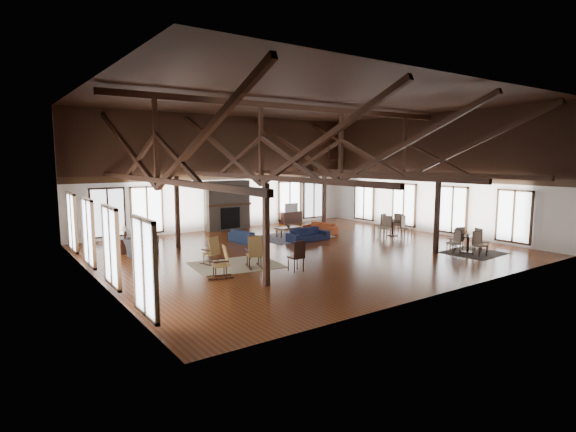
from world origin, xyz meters
TOP-DOWN VIEW (x-y plane):
  - floor at (0.00, 0.00)m, footprint 16.00×16.00m
  - ceiling at (0.00, 0.00)m, footprint 16.00×14.00m
  - wall_back at (0.00, 7.00)m, footprint 16.00×0.02m
  - wall_front at (0.00, -7.00)m, footprint 16.00×0.02m
  - wall_left at (-8.00, 0.00)m, footprint 0.02×14.00m
  - wall_right at (8.00, 0.00)m, footprint 0.02×14.00m
  - roof_truss at (0.00, 0.00)m, footprint 15.60×14.07m
  - post_grid at (0.00, 0.00)m, footprint 8.16×7.16m
  - fireplace at (0.00, 6.67)m, footprint 2.50×0.69m
  - ceiling_fan at (0.50, -1.00)m, footprint 1.60×1.60m
  - sofa_navy_front at (1.49, 1.59)m, footprint 2.02×0.82m
  - sofa_navy_left at (-1.06, 2.73)m, footprint 2.07×0.98m
  - sofa_orange at (3.32, 2.97)m, footprint 1.88×1.10m
  - coffee_table at (1.35, 3.03)m, footprint 1.28×0.78m
  - vase at (1.34, 2.95)m, footprint 0.18×0.18m
  - armchair at (-5.74, 2.85)m, footprint 1.45×1.46m
  - side_table_lamp at (-6.16, 3.62)m, footprint 0.46×0.46m
  - rocking_chair_a at (-4.17, -0.18)m, footprint 0.61×0.86m
  - rocking_chair_b at (-3.17, -1.44)m, footprint 0.71×0.97m
  - rocking_chair_c at (-4.65, -1.95)m, footprint 0.89×0.62m
  - side_chair_a at (-2.49, -0.29)m, footprint 0.55×0.55m
  - side_chair_b at (-2.28, -2.72)m, footprint 0.46×0.46m
  - cafe_table_near at (5.15, -4.16)m, footprint 1.85×1.85m
  - cafe_table_far at (5.77, 0.34)m, footprint 1.98×1.98m
  - cup_near at (5.18, -4.12)m, footprint 0.15×0.15m
  - cup_far at (5.73, 0.32)m, footprint 0.13×0.13m
  - tv_console at (4.17, 6.75)m, footprint 1.31×0.49m
  - television at (4.16, 6.75)m, footprint 0.89×0.15m
  - rug_tan at (-3.51, -0.71)m, footprint 3.25×2.69m
  - rug_navy at (1.50, 2.89)m, footprint 3.53×2.71m
  - rug_dark at (5.28, -4.34)m, footprint 2.29×2.10m

SIDE VIEW (x-z plane):
  - floor at x=0.00m, z-range 0.00..0.00m
  - rug_dark at x=5.28m, z-range 0.00..0.01m
  - rug_tan at x=-3.51m, z-range 0.00..0.01m
  - rug_navy at x=1.50m, z-range 0.00..0.01m
  - sofa_orange at x=3.32m, z-range 0.00..0.52m
  - sofa_navy_left at x=-1.06m, z-range 0.00..0.58m
  - sofa_navy_front at x=1.49m, z-range 0.00..0.59m
  - tv_console at x=4.17m, z-range 0.00..0.66m
  - armchair at x=-5.74m, z-range 0.00..0.71m
  - coffee_table at x=1.35m, z-range 0.17..0.64m
  - side_table_lamp at x=-6.16m, z-range -0.14..1.02m
  - cafe_table_near at x=5.15m, z-range 0.00..0.94m
  - rocking_chair_a at x=-4.17m, z-range -0.03..0.98m
  - rocking_chair_c at x=-4.65m, z-range -0.03..1.01m
  - cafe_table_far at x=5.77m, z-range 0.00..1.01m
  - rocking_chair_b at x=-3.17m, z-range -0.03..1.09m
  - side_chair_a at x=-2.49m, z-range 0.07..1.00m
  - vase at x=1.34m, z-range 0.46..0.63m
  - side_chair_b at x=-2.28m, z-range 0.09..1.15m
  - cup_near at x=5.18m, z-range 0.68..0.77m
  - cup_far at x=5.73m, z-range 0.73..0.83m
  - television at x=4.16m, z-range 0.66..1.17m
  - fireplace at x=0.00m, z-range -0.01..2.59m
  - post_grid at x=0.00m, z-range 0.00..3.05m
  - wall_back at x=0.00m, z-range 0.00..6.00m
  - wall_front at x=0.00m, z-range 0.00..6.00m
  - wall_left at x=-8.00m, z-range 0.00..6.00m
  - wall_right at x=8.00m, z-range 0.00..6.00m
  - ceiling_fan at x=0.50m, z-range 3.36..4.11m
  - roof_truss at x=0.00m, z-range 2.46..5.60m
  - ceiling at x=0.00m, z-range 5.99..6.01m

